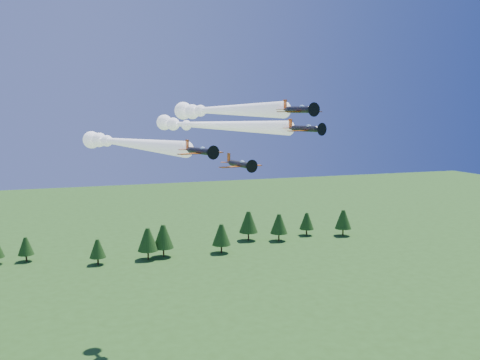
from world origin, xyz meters
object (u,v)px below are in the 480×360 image
object	(u,v)px
plane_lead	(217,110)
plane_slot	(240,164)
plane_left	(123,142)
plane_right	(207,125)

from	to	relation	value
plane_lead	plane_slot	distance (m)	13.97
plane_lead	plane_left	world-z (taller)	plane_lead
plane_left	plane_lead	bearing A→B (deg)	-38.73
plane_left	plane_slot	bearing A→B (deg)	-61.13
plane_right	plane_lead	bearing A→B (deg)	-115.50
plane_right	plane_slot	xyz separation A→B (m)	(-1.03, -24.24, -6.08)
plane_slot	plane_left	bearing A→B (deg)	124.62
plane_right	plane_left	bearing A→B (deg)	-177.03
plane_left	plane_right	xyz separation A→B (m)	(18.51, 6.95, 2.94)
plane_lead	plane_slot	xyz separation A→B (m)	(0.88, -10.48, -9.19)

